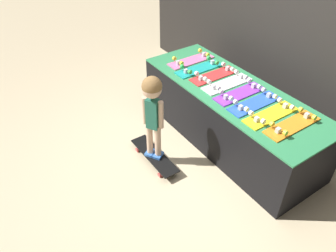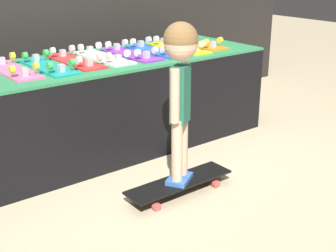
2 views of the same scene
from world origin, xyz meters
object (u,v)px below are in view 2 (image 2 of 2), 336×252
Objects in this scene: skateboard_blue_on_rack at (156,50)px; skateboard_white_on_rack at (104,56)px; skateboard_pink_on_rack at (13,69)px; child at (180,73)px; skateboard_purple_on_rack at (131,53)px; skateboard_yellow_on_rack at (179,47)px; skateboard_teal_on_rack at (48,66)px; skateboard_orange_on_rack at (197,43)px; skateboard_on_floor at (179,183)px; skateboard_red_on_rack at (76,60)px.

skateboard_white_on_rack is at bearing 175.78° from skateboard_blue_on_rack.
skateboard_white_on_rack is at bearing -0.76° from skateboard_pink_on_rack.
child is at bearing -118.50° from skateboard_blue_on_rack.
skateboard_yellow_on_rack is at bearing -2.37° from skateboard_purple_on_rack.
skateboard_teal_on_rack is 1.00× the size of skateboard_blue_on_rack.
skateboard_blue_on_rack is at bearing -176.57° from skateboard_orange_on_rack.
skateboard_teal_on_rack is at bearing 113.92° from skateboard_on_floor.
skateboard_blue_on_rack is at bearing -3.19° from skateboard_red_on_rack.
skateboard_blue_on_rack is at bearing 177.19° from skateboard_yellow_on_rack.
skateboard_orange_on_rack is 0.84× the size of skateboard_on_floor.
skateboard_blue_on_rack is 0.84× the size of skateboard_on_floor.
skateboard_pink_on_rack reaches higher than skateboard_on_floor.
skateboard_pink_on_rack is at bearing 177.74° from skateboard_yellow_on_rack.
skateboard_on_floor is (0.42, -0.96, -0.67)m from skateboard_teal_on_rack.
skateboard_pink_on_rack is 1.66m from skateboard_orange_on_rack.
skateboard_blue_on_rack is at bearing -2.15° from skateboard_pink_on_rack.
skateboard_white_on_rack is 1.00× the size of skateboard_yellow_on_rack.
skateboard_yellow_on_rack is 1.39m from skateboard_on_floor.
skateboard_pink_on_rack is at bearing 179.45° from skateboard_orange_on_rack.
skateboard_purple_on_rack is (0.95, -0.04, 0.00)m from skateboard_pink_on_rack.
skateboard_white_on_rack is at bearing 173.49° from skateboard_purple_on_rack.
skateboard_blue_on_rack reaches higher than skateboard_on_floor.
skateboard_on_floor is at bearing -128.62° from skateboard_yellow_on_rack.
skateboard_teal_on_rack is 1.00× the size of skateboard_yellow_on_rack.
skateboard_on_floor is (-0.76, -0.95, -0.67)m from skateboard_yellow_on_rack.
skateboard_purple_on_rack is 1.00× the size of skateboard_orange_on_rack.
skateboard_orange_on_rack is at bearing 9.59° from skateboard_yellow_on_rack.
skateboard_teal_on_rack is 1.05m from child.
skateboard_on_floor is (-1.00, -0.99, -0.67)m from skateboard_orange_on_rack.
skateboard_blue_on_rack is at bearing 30.07° from child.
skateboard_red_on_rack is at bearing 176.90° from skateboard_yellow_on_rack.
skateboard_pink_on_rack is 1.00× the size of skateboard_white_on_rack.
child is at bearing -79.36° from skateboard_red_on_rack.
skateboard_yellow_on_rack is at bearing -3.75° from skateboard_white_on_rack.
skateboard_red_on_rack is 0.84× the size of skateboard_on_floor.
skateboard_pink_on_rack and skateboard_orange_on_rack have the same top height.
skateboard_purple_on_rack is at bearing 42.17° from child.
skateboard_yellow_on_rack is at bearing 19.95° from child.
skateboard_red_on_rack is 0.71m from skateboard_blue_on_rack.
skateboard_white_on_rack is at bearing 179.60° from skateboard_orange_on_rack.
skateboard_blue_on_rack and skateboard_yellow_on_rack have the same top height.
skateboard_teal_on_rack is at bearing -175.30° from skateboard_white_on_rack.
skateboard_teal_on_rack is (0.24, -0.05, 0.00)m from skateboard_pink_on_rack.
skateboard_blue_on_rack is at bearing 61.50° from skateboard_on_floor.
skateboard_white_on_rack and skateboard_blue_on_rack have the same top height.
skateboard_blue_on_rack is (0.47, -0.03, 0.00)m from skateboard_white_on_rack.
child is (0.19, -1.00, 0.06)m from skateboard_red_on_rack.
child is at bearing -128.62° from skateboard_yellow_on_rack.
skateboard_teal_on_rack is 0.84× the size of skateboard_on_floor.
skateboard_yellow_on_rack is (0.71, -0.05, 0.00)m from skateboard_white_on_rack.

